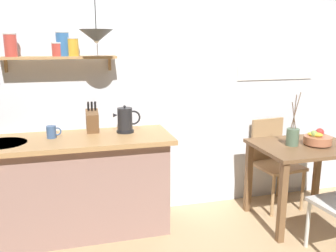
{
  "coord_description": "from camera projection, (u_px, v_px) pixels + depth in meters",
  "views": [
    {
      "loc": [
        -0.91,
        -2.77,
        1.68
      ],
      "look_at": [
        -0.1,
        0.25,
        0.95
      ],
      "focal_mm": 38.92,
      "sensor_mm": 36.0,
      "label": 1
    }
  ],
  "objects": [
    {
      "name": "back_wall",
      "position": [
        187.0,
        75.0,
        3.57
      ],
      "size": [
        6.8,
        0.11,
        2.7
      ],
      "color": "silver",
      "rests_on": "ground_plane"
    },
    {
      "name": "twig_vase",
      "position": [
        293.0,
        136.0,
        3.32
      ],
      "size": [
        0.11,
        0.11,
        0.49
      ],
      "color": "#567056",
      "rests_on": "dining_table"
    },
    {
      "name": "kitchen_counter",
      "position": [
        66.0,
        186.0,
        3.16
      ],
      "size": [
        1.83,
        0.63,
        0.89
      ],
      "color": "gray",
      "rests_on": "ground_plane"
    },
    {
      "name": "wall_shelf",
      "position": [
        54.0,
        50.0,
        3.05
      ],
      "size": [
        0.97,
        0.2,
        0.33
      ],
      "color": "tan"
    },
    {
      "name": "coffee_mug_by_sink",
      "position": [
        52.0,
        132.0,
        3.05
      ],
      "size": [
        0.12,
        0.08,
        0.1
      ],
      "color": "#3D5B89",
      "rests_on": "kitchen_counter"
    },
    {
      "name": "knife_block",
      "position": [
        92.0,
        121.0,
        3.21
      ],
      "size": [
        0.11,
        0.18,
        0.29
      ],
      "color": "brown",
      "rests_on": "kitchen_counter"
    },
    {
      "name": "dining_chair_far",
      "position": [
        273.0,
        158.0,
        3.77
      ],
      "size": [
        0.47,
        0.48,
        0.89
      ],
      "color": "tan",
      "rests_on": "ground_plane"
    },
    {
      "name": "pendant_lamp",
      "position": [
        96.0,
        36.0,
        2.86
      ],
      "size": [
        0.27,
        0.27,
        0.5
      ],
      "color": "black"
    },
    {
      "name": "electric_kettle",
      "position": [
        125.0,
        120.0,
        3.23
      ],
      "size": [
        0.24,
        0.16,
        0.25
      ],
      "color": "black",
      "rests_on": "kitchen_counter"
    },
    {
      "name": "dining_table",
      "position": [
        304.0,
        159.0,
        3.38
      ],
      "size": [
        0.9,
        0.71,
        0.75
      ],
      "color": "brown",
      "rests_on": "ground_plane"
    },
    {
      "name": "ground_plane",
      "position": [
        186.0,
        236.0,
        3.22
      ],
      "size": [
        14.0,
        14.0,
        0.0
      ],
      "primitive_type": "plane",
      "color": "tan"
    },
    {
      "name": "fruit_bowl",
      "position": [
        317.0,
        139.0,
        3.34
      ],
      "size": [
        0.25,
        0.25,
        0.15
      ],
      "color": "#BC704C",
      "rests_on": "dining_table"
    }
  ]
}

